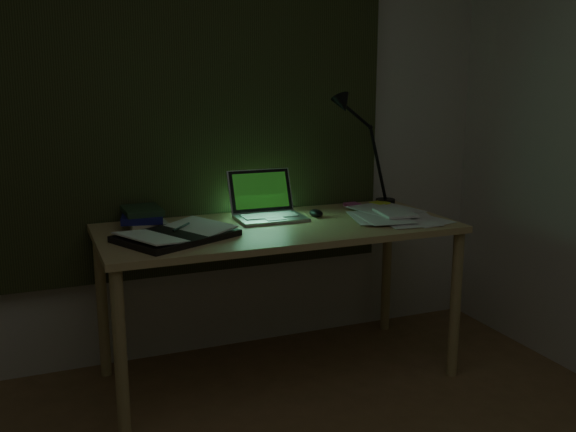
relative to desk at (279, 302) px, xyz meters
The scene contains 11 objects.
wall_back 1.05m from the desk, 131.43° to the left, with size 3.50×0.00×2.50m, color beige.
curtain 1.21m from the desk, 134.15° to the left, with size 2.20×0.06×2.00m, color #2B3219.
desk is the anchor object (origin of this frame).
laptop 0.51m from the desk, 85.97° to the left, with size 0.32×0.37×0.23m, color #B7B6BB, non-canonical shape.
open_textbook 0.64m from the desk, behind, with size 0.46×0.33×0.04m, color white, non-canonical shape.
book_stack 0.75m from the desk, 158.36° to the left, with size 0.18×0.22×0.09m, color white, non-canonical shape.
loose_papers 0.67m from the desk, ahead, with size 0.35×0.37×0.02m, color white, non-canonical shape.
mouse 0.47m from the desk, 23.49° to the left, with size 0.06×0.10×0.04m, color black.
sticky_yellow 0.81m from the desk, 19.25° to the left, with size 0.08×0.08×0.02m, color #E1F132.
sticky_pink 0.71m from the desk, 27.12° to the left, with size 0.07×0.07×0.02m, color #E358A4.
desk_lamp 1.03m from the desk, 21.25° to the left, with size 0.38×0.29×0.57m, color black, non-canonical shape.
Camera 1 is at (-0.66, -1.15, 1.43)m, focal length 40.00 mm.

